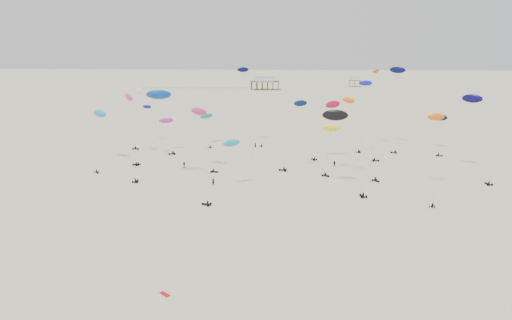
# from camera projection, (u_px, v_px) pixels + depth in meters

# --- Properties ---
(ground_plane) EXTENTS (900.00, 900.00, 0.00)m
(ground_plane) POSITION_uv_depth(u_px,v_px,m) (272.00, 119.00, 224.78)
(ground_plane) COLOR beige
(pavilion_main) EXTENTS (21.00, 13.00, 9.80)m
(pavilion_main) POSITION_uv_depth(u_px,v_px,m) (265.00, 84.00, 370.26)
(pavilion_main) COLOR brown
(pavilion_main) RESTS_ON ground
(pavilion_small) EXTENTS (9.00, 7.00, 8.00)m
(pavilion_small) POSITION_uv_depth(u_px,v_px,m) (355.00, 82.00, 395.28)
(pavilion_small) COLOR brown
(pavilion_small) RESTS_ON ground
(pier_fence) EXTENTS (80.20, 0.20, 1.50)m
(pier_fence) POSITION_uv_depth(u_px,v_px,m) (196.00, 88.00, 374.25)
(pier_fence) COLOR black
(pier_fence) RESTS_ON ground
(rig_0) EXTENTS (9.86, 6.97, 20.50)m
(rig_0) POSITION_uv_depth(u_px,v_px,m) (360.00, 132.00, 122.21)
(rig_0) COLOR black
(rig_0) RESTS_ON ground
(rig_1) EXTENTS (6.29, 15.88, 21.12)m
(rig_1) POSITION_uv_depth(u_px,v_px,m) (435.00, 137.00, 110.38)
(rig_1) COLOR black
(rig_1) RESTS_ON ground
(rig_2) EXTENTS (7.34, 3.18, 18.86)m
(rig_2) POSITION_uv_depth(u_px,v_px,m) (293.00, 130.00, 130.61)
(rig_2) COLOR black
(rig_2) RESTS_ON ground
(rig_3) EXTENTS (8.97, 6.41, 25.69)m
(rig_3) POSITION_uv_depth(u_px,v_px,m) (248.00, 91.00, 163.70)
(rig_3) COLOR black
(rig_3) RESTS_ON ground
(rig_4) EXTENTS (7.19, 17.27, 19.12)m
(rig_4) POSITION_uv_depth(u_px,v_px,m) (99.00, 120.00, 140.07)
(rig_4) COLOR black
(rig_4) RESTS_ON ground
(rig_5) EXTENTS (8.17, 11.26, 25.68)m
(rig_5) POSITION_uv_depth(u_px,v_px,m) (369.00, 104.00, 155.99)
(rig_5) COLOR black
(rig_5) RESTS_ON ground
(rig_6) EXTENTS (6.22, 14.58, 14.51)m
(rig_6) POSITION_uv_depth(u_px,v_px,m) (440.00, 123.00, 157.19)
(rig_6) COLOR black
(rig_6) RESTS_ON ground
(rig_7) EXTENTS (5.79, 9.00, 22.80)m
(rig_7) POSITION_uv_depth(u_px,v_px,m) (369.00, 111.00, 144.88)
(rig_7) COLOR black
(rig_7) RESTS_ON ground
(rig_8) EXTENTS (9.11, 7.23, 10.87)m
(rig_8) POSITION_uv_depth(u_px,v_px,m) (329.00, 132.00, 147.01)
(rig_8) COLOR black
(rig_8) RESTS_ON ground
(rig_9) EXTENTS (4.04, 11.23, 21.23)m
(rig_9) POSITION_uv_depth(u_px,v_px,m) (138.00, 104.00, 142.22)
(rig_9) COLOR black
(rig_9) RESTS_ON ground
(rig_10) EXTENTS (7.21, 17.21, 17.32)m
(rig_10) POSITION_uv_depth(u_px,v_px,m) (225.00, 158.00, 112.40)
(rig_10) COLOR black
(rig_10) RESTS_ON ground
(rig_11) EXTENTS (3.54, 16.28, 17.68)m
(rig_11) POSITION_uv_depth(u_px,v_px,m) (142.00, 126.00, 165.26)
(rig_11) COLOR black
(rig_11) RESTS_ON ground
(rig_12) EXTENTS (6.70, 8.87, 11.16)m
(rig_12) POSITION_uv_depth(u_px,v_px,m) (168.00, 130.00, 154.99)
(rig_12) COLOR black
(rig_12) RESTS_ON ground
(rig_13) EXTENTS (5.60, 13.57, 26.67)m
(rig_13) POSITION_uv_depth(u_px,v_px,m) (397.00, 84.00, 157.85)
(rig_13) COLOR black
(rig_13) RESTS_ON ground
(rig_14) EXTENTS (8.22, 6.61, 17.00)m
(rig_14) POSITION_uv_depth(u_px,v_px,m) (201.00, 121.00, 130.91)
(rig_14) COLOR black
(rig_14) RESTS_ON ground
(rig_15) EXTENTS (9.65, 6.45, 22.61)m
(rig_15) POSITION_uv_depth(u_px,v_px,m) (156.00, 105.00, 120.18)
(rig_15) COLOR black
(rig_15) RESTS_ON ground
(rig_16) EXTENTS (5.47, 10.50, 11.48)m
(rig_16) POSITION_uv_depth(u_px,v_px,m) (207.00, 120.00, 166.37)
(rig_16) COLOR black
(rig_16) RESTS_ON ground
(rig_17) EXTENTS (9.02, 17.81, 21.81)m
(rig_17) POSITION_uv_depth(u_px,v_px,m) (130.00, 105.00, 147.25)
(rig_17) COLOR black
(rig_17) RESTS_ON ground
(rig_18) EXTENTS (10.09, 10.02, 19.16)m
(rig_18) POSITION_uv_depth(u_px,v_px,m) (339.00, 126.00, 112.86)
(rig_18) COLOR black
(rig_18) RESTS_ON ground
(rig_19) EXTENTS (5.28, 17.57, 22.65)m
(rig_19) POSITION_uv_depth(u_px,v_px,m) (475.00, 112.00, 127.23)
(rig_19) COLOR black
(rig_19) RESTS_ON ground
(rig_20) EXTENTS (5.00, 6.59, 19.14)m
(rig_20) POSITION_uv_depth(u_px,v_px,m) (331.00, 122.00, 126.50)
(rig_20) COLOR black
(rig_20) RESTS_ON ground
(spectator_0) EXTENTS (0.92, 0.76, 2.17)m
(spectator_0) POSITION_uv_depth(u_px,v_px,m) (213.00, 185.00, 119.20)
(spectator_0) COLOR black
(spectator_0) RESTS_ON ground
(spectator_1) EXTENTS (1.16, 0.97, 2.05)m
(spectator_1) POSITION_uv_depth(u_px,v_px,m) (334.00, 167.00, 137.15)
(spectator_1) COLOR black
(spectator_1) RESTS_ON ground
(spectator_2) EXTENTS (1.42, 1.02, 2.17)m
(spectator_2) POSITION_uv_depth(u_px,v_px,m) (184.00, 168.00, 135.99)
(spectator_2) COLOR black
(spectator_2) RESTS_ON ground
(spectator_3) EXTENTS (0.99, 0.94, 2.24)m
(spectator_3) POSITION_uv_depth(u_px,v_px,m) (255.00, 148.00, 161.98)
(spectator_3) COLOR black
(spectator_3) RESTS_ON ground
(grounded_kite_b) EXTENTS (1.80, 1.73, 0.07)m
(grounded_kite_b) POSITION_uv_depth(u_px,v_px,m) (165.00, 294.00, 67.13)
(grounded_kite_b) COLOR red
(grounded_kite_b) RESTS_ON ground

